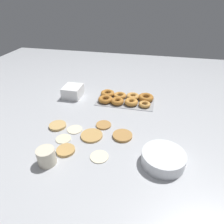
# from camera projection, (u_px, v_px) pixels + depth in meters

# --- Properties ---
(ground_plane) EXTENTS (3.00, 3.00, 0.00)m
(ground_plane) POSITION_uv_depth(u_px,v_px,m) (100.00, 126.00, 1.16)
(ground_plane) COLOR #B2B5BA
(pancake_0) EXTENTS (0.12, 0.12, 0.01)m
(pancake_0) POSITION_uv_depth(u_px,v_px,m) (92.00, 136.00, 1.07)
(pancake_0) COLOR tan
(pancake_0) RESTS_ON ground_plane
(pancake_1) EXTENTS (0.09, 0.09, 0.01)m
(pancake_1) POSITION_uv_depth(u_px,v_px,m) (66.00, 150.00, 0.98)
(pancake_1) COLOR tan
(pancake_1) RESTS_ON ground_plane
(pancake_2) EXTENTS (0.09, 0.09, 0.01)m
(pancake_2) POSITION_uv_depth(u_px,v_px,m) (75.00, 129.00, 1.12)
(pancake_2) COLOR beige
(pancake_2) RESTS_ON ground_plane
(pancake_3) EXTENTS (0.11, 0.11, 0.01)m
(pancake_3) POSITION_uv_depth(u_px,v_px,m) (122.00, 136.00, 1.07)
(pancake_3) COLOR #B27F42
(pancake_3) RESTS_ON ground_plane
(pancake_4) EXTENTS (0.10, 0.10, 0.02)m
(pancake_4) POSITION_uv_depth(u_px,v_px,m) (58.00, 126.00, 1.15)
(pancake_4) COLOR tan
(pancake_4) RESTS_ON ground_plane
(pancake_5) EXTENTS (0.09, 0.09, 0.01)m
(pancake_5) POSITION_uv_depth(u_px,v_px,m) (99.00, 156.00, 0.94)
(pancake_5) COLOR beige
(pancake_5) RESTS_ON ground_plane
(pancake_6) EXTENTS (0.09, 0.09, 0.01)m
(pancake_6) POSITION_uv_depth(u_px,v_px,m) (104.00, 125.00, 1.16)
(pancake_6) COLOR #B27F42
(pancake_6) RESTS_ON ground_plane
(pancake_7) EXTENTS (0.08, 0.08, 0.01)m
(pancake_7) POSITION_uv_depth(u_px,v_px,m) (63.00, 139.00, 1.06)
(pancake_7) COLOR beige
(pancake_7) RESTS_ON ground_plane
(donut_tray) EXTENTS (0.40, 0.21, 0.04)m
(donut_tray) POSITION_uv_depth(u_px,v_px,m) (125.00, 99.00, 1.41)
(donut_tray) COLOR #93969B
(donut_tray) RESTS_ON ground_plane
(batter_bowl) EXTENTS (0.20, 0.20, 0.06)m
(batter_bowl) POSITION_uv_depth(u_px,v_px,m) (163.00, 158.00, 0.90)
(batter_bowl) COLOR white
(batter_bowl) RESTS_ON ground_plane
(container_stack) EXTENTS (0.12, 0.14, 0.08)m
(container_stack) POSITION_uv_depth(u_px,v_px,m) (73.00, 91.00, 1.45)
(container_stack) COLOR white
(container_stack) RESTS_ON ground_plane
(paper_cup) EXTENTS (0.08, 0.08, 0.08)m
(paper_cup) POSITION_uv_depth(u_px,v_px,m) (46.00, 157.00, 0.89)
(paper_cup) COLOR beige
(paper_cup) RESTS_ON ground_plane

